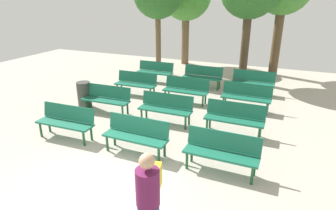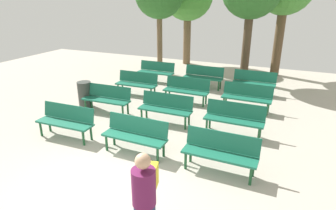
{
  "view_description": "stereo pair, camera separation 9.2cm",
  "coord_description": "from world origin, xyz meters",
  "px_view_note": "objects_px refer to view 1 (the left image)",
  "views": [
    {
      "loc": [
        3.11,
        -3.84,
        3.61
      ],
      "look_at": [
        0.0,
        3.49,
        0.55
      ],
      "focal_mm": 30.76,
      "sensor_mm": 36.0,
      "label": 1
    },
    {
      "loc": [
        3.19,
        -3.8,
        3.61
      ],
      "look_at": [
        0.0,
        3.49,
        0.55
      ],
      "focal_mm": 30.76,
      "sensor_mm": 36.0,
      "label": 2
    }
  ],
  "objects_px": {
    "bench_r0_c0": "(66,120)",
    "bench_r2_c0": "(136,82)",
    "bench_r3_c2": "(253,81)",
    "bench_r0_c2": "(222,150)",
    "bench_r0_c1": "(136,134)",
    "bench_r2_c2": "(246,95)",
    "bench_r1_c1": "(166,107)",
    "visitor_with_backpack": "(148,197)",
    "bench_r3_c1": "(203,75)",
    "bench_r3_c0": "(155,71)",
    "bench_r1_c2": "(235,117)",
    "bench_r2_c1": "(186,89)",
    "trash_bin": "(84,95)",
    "bench_r1_c0": "(107,98)"
  },
  "relations": [
    {
      "from": "bench_r2_c0",
      "to": "bench_r2_c2",
      "type": "distance_m",
      "value": 4.09
    },
    {
      "from": "bench_r2_c0",
      "to": "bench_r3_c2",
      "type": "distance_m",
      "value": 4.5
    },
    {
      "from": "bench_r3_c2",
      "to": "bench_r3_c0",
      "type": "bearing_deg",
      "value": 179.81
    },
    {
      "from": "bench_r1_c1",
      "to": "trash_bin",
      "type": "distance_m",
      "value": 3.05
    },
    {
      "from": "bench_r1_c1",
      "to": "bench_r1_c2",
      "type": "height_order",
      "value": "same"
    },
    {
      "from": "bench_r2_c0",
      "to": "bench_r3_c2",
      "type": "height_order",
      "value": "same"
    },
    {
      "from": "bench_r0_c2",
      "to": "bench_r2_c2",
      "type": "height_order",
      "value": "same"
    },
    {
      "from": "bench_r3_c0",
      "to": "visitor_with_backpack",
      "type": "xyz_separation_m",
      "value": [
        3.76,
        -8.14,
        0.43
      ]
    },
    {
      "from": "bench_r2_c0",
      "to": "bench_r3_c0",
      "type": "height_order",
      "value": "same"
    },
    {
      "from": "bench_r2_c1",
      "to": "bench_r3_c2",
      "type": "distance_m",
      "value": 2.83
    },
    {
      "from": "bench_r0_c0",
      "to": "bench_r3_c0",
      "type": "relative_size",
      "value": 1.0
    },
    {
      "from": "bench_r0_c0",
      "to": "bench_r2_c0",
      "type": "distance_m",
      "value": 3.82
    },
    {
      "from": "bench_r0_c0",
      "to": "bench_r1_c1",
      "type": "distance_m",
      "value": 2.81
    },
    {
      "from": "trash_bin",
      "to": "bench_r3_c1",
      "type": "bearing_deg",
      "value": 51.11
    },
    {
      "from": "bench_r0_c2",
      "to": "bench_r1_c1",
      "type": "height_order",
      "value": "same"
    },
    {
      "from": "bench_r0_c1",
      "to": "bench_r2_c0",
      "type": "relative_size",
      "value": 1.0
    },
    {
      "from": "bench_r2_c0",
      "to": "bench_r3_c2",
      "type": "xyz_separation_m",
      "value": [
        4.06,
        1.95,
        0.0
      ]
    },
    {
      "from": "bench_r2_c2",
      "to": "bench_r1_c1",
      "type": "bearing_deg",
      "value": -135.09
    },
    {
      "from": "bench_r0_c1",
      "to": "bench_r2_c0",
      "type": "height_order",
      "value": "same"
    },
    {
      "from": "bench_r0_c2",
      "to": "bench_r2_c1",
      "type": "distance_m",
      "value": 4.34
    },
    {
      "from": "bench_r0_c0",
      "to": "bench_r2_c0",
      "type": "xyz_separation_m",
      "value": [
        0.0,
        3.82,
        0.0
      ]
    },
    {
      "from": "bench_r0_c0",
      "to": "bench_r1_c1",
      "type": "relative_size",
      "value": 1.0
    },
    {
      "from": "bench_r2_c2",
      "to": "bench_r2_c0",
      "type": "bearing_deg",
      "value": -178.13
    },
    {
      "from": "visitor_with_backpack",
      "to": "trash_bin",
      "type": "relative_size",
      "value": 1.86
    },
    {
      "from": "bench_r3_c0",
      "to": "visitor_with_backpack",
      "type": "distance_m",
      "value": 8.98
    },
    {
      "from": "bench_r2_c1",
      "to": "bench_r2_c2",
      "type": "bearing_deg",
      "value": 2.61
    },
    {
      "from": "bench_r1_c0",
      "to": "bench_r3_c0",
      "type": "relative_size",
      "value": 1.01
    },
    {
      "from": "bench_r1_c1",
      "to": "bench_r0_c1",
      "type": "bearing_deg",
      "value": -89.25
    },
    {
      "from": "bench_r3_c1",
      "to": "bench_r3_c0",
      "type": "bearing_deg",
      "value": -179.64
    },
    {
      "from": "bench_r1_c0",
      "to": "bench_r1_c1",
      "type": "relative_size",
      "value": 1.01
    },
    {
      "from": "bench_r0_c1",
      "to": "visitor_with_backpack",
      "type": "relative_size",
      "value": 0.97
    },
    {
      "from": "bench_r0_c0",
      "to": "bench_r3_c1",
      "type": "height_order",
      "value": "same"
    },
    {
      "from": "bench_r0_c1",
      "to": "bench_r2_c2",
      "type": "distance_m",
      "value": 4.36
    },
    {
      "from": "bench_r3_c1",
      "to": "trash_bin",
      "type": "bearing_deg",
      "value": -129.23
    },
    {
      "from": "bench_r2_c0",
      "to": "visitor_with_backpack",
      "type": "relative_size",
      "value": 0.98
    },
    {
      "from": "visitor_with_backpack",
      "to": "bench_r2_c0",
      "type": "bearing_deg",
      "value": -73.26
    },
    {
      "from": "bench_r2_c1",
      "to": "bench_r2_c2",
      "type": "height_order",
      "value": "same"
    },
    {
      "from": "bench_r3_c2",
      "to": "bench_r0_c2",
      "type": "bearing_deg",
      "value": -89.51
    },
    {
      "from": "bench_r3_c2",
      "to": "visitor_with_backpack",
      "type": "bearing_deg",
      "value": -93.39
    },
    {
      "from": "bench_r2_c1",
      "to": "bench_r3_c1",
      "type": "relative_size",
      "value": 1.0
    },
    {
      "from": "bench_r0_c2",
      "to": "bench_r3_c1",
      "type": "relative_size",
      "value": 1.0
    },
    {
      "from": "visitor_with_backpack",
      "to": "bench_r0_c1",
      "type": "bearing_deg",
      "value": -71.14
    },
    {
      "from": "bench_r0_c2",
      "to": "bench_r2_c1",
      "type": "xyz_separation_m",
      "value": [
        -2.15,
        3.77,
        0.0
      ]
    },
    {
      "from": "bench_r0_c1",
      "to": "bench_r2_c0",
      "type": "bearing_deg",
      "value": 119.75
    },
    {
      "from": "bench_r1_c1",
      "to": "visitor_with_backpack",
      "type": "bearing_deg",
      "value": -70.39
    },
    {
      "from": "bench_r1_c2",
      "to": "bench_r3_c2",
      "type": "xyz_separation_m",
      "value": [
        -0.01,
        3.79,
        0.0
      ]
    },
    {
      "from": "bench_r1_c2",
      "to": "bench_r3_c1",
      "type": "relative_size",
      "value": 1.0
    },
    {
      "from": "bench_r1_c0",
      "to": "bench_r2_c1",
      "type": "height_order",
      "value": "same"
    },
    {
      "from": "bench_r2_c0",
      "to": "bench_r0_c1",
      "type": "bearing_deg",
      "value": -62.34
    },
    {
      "from": "bench_r0_c1",
      "to": "bench_r0_c2",
      "type": "height_order",
      "value": "same"
    }
  ]
}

